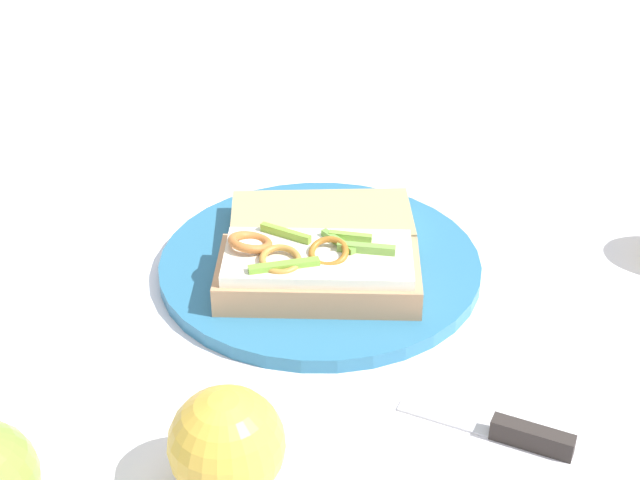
{
  "coord_description": "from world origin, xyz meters",
  "views": [
    {
      "loc": [
        0.68,
        0.21,
        0.48
      ],
      "look_at": [
        0.0,
        0.0,
        0.03
      ],
      "focal_mm": 52.93,
      "sensor_mm": 36.0,
      "label": 1
    }
  ],
  "objects_px": {
    "plate": "(320,265)",
    "bread_slice_side": "(322,222)",
    "apple_2": "(227,444)",
    "knife": "(513,433)",
    "sandwich": "(317,270)"
  },
  "relations": [
    {
      "from": "bread_slice_side",
      "to": "knife",
      "type": "height_order",
      "value": "bread_slice_side"
    },
    {
      "from": "sandwich",
      "to": "knife",
      "type": "xyz_separation_m",
      "value": [
        0.12,
        0.18,
        -0.02
      ]
    },
    {
      "from": "sandwich",
      "to": "apple_2",
      "type": "distance_m",
      "value": 0.22
    },
    {
      "from": "plate",
      "to": "apple_2",
      "type": "distance_m",
      "value": 0.27
    },
    {
      "from": "apple_2",
      "to": "knife",
      "type": "height_order",
      "value": "apple_2"
    },
    {
      "from": "plate",
      "to": "apple_2",
      "type": "bearing_deg",
      "value": 4.0
    },
    {
      "from": "apple_2",
      "to": "knife",
      "type": "distance_m",
      "value": 0.21
    },
    {
      "from": "knife",
      "to": "apple_2",
      "type": "bearing_deg",
      "value": 37.21
    },
    {
      "from": "bread_slice_side",
      "to": "apple_2",
      "type": "relative_size",
      "value": 2.16
    },
    {
      "from": "apple_2",
      "to": "knife",
      "type": "relative_size",
      "value": 0.6
    },
    {
      "from": "plate",
      "to": "apple_2",
      "type": "relative_size",
      "value": 3.72
    },
    {
      "from": "plate",
      "to": "sandwich",
      "type": "distance_m",
      "value": 0.05
    },
    {
      "from": "plate",
      "to": "bread_slice_side",
      "type": "distance_m",
      "value": 0.05
    },
    {
      "from": "knife",
      "to": "bread_slice_side",
      "type": "bearing_deg",
      "value": -38.05
    },
    {
      "from": "apple_2",
      "to": "knife",
      "type": "bearing_deg",
      "value": 119.63
    }
  ]
}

